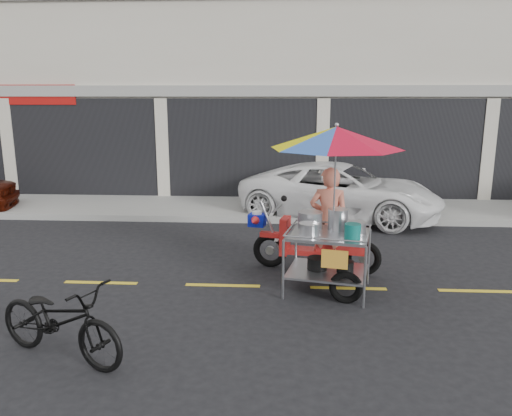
{
  "coord_description": "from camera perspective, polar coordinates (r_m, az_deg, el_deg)",
  "views": [
    {
      "loc": [
        -1.02,
        -7.49,
        2.99
      ],
      "look_at": [
        -1.5,
        0.6,
        1.15
      ],
      "focal_mm": 35.0,
      "sensor_mm": 36.0,
      "label": 1
    }
  ],
  "objects": [
    {
      "name": "ground",
      "position": [
        8.13,
        10.49,
        -9.02
      ],
      "size": [
        90.0,
        90.0,
        0.0
      ],
      "primitive_type": "plane",
      "color": "black"
    },
    {
      "name": "sidewalk",
      "position": [
        13.35,
        7.7,
        0.06
      ],
      "size": [
        45.0,
        3.0,
        0.15
      ],
      "primitive_type": "cube",
      "color": "gray",
      "rests_on": "ground"
    },
    {
      "name": "shophouse_block",
      "position": [
        18.52,
        16.0,
        16.17
      ],
      "size": [
        36.0,
        8.11,
        10.4
      ],
      "color": "beige",
      "rests_on": "ground"
    },
    {
      "name": "centerline",
      "position": [
        8.13,
        10.49,
        -8.99
      ],
      "size": [
        42.0,
        0.1,
        0.01
      ],
      "primitive_type": "cube",
      "color": "gold",
      "rests_on": "ground"
    },
    {
      "name": "white_pickup",
      "position": [
        12.48,
        9.66,
        1.93
      ],
      "size": [
        5.35,
        3.74,
        1.36
      ],
      "primitive_type": "imported",
      "rotation": [
        0.0,
        0.0,
        1.23
      ],
      "color": "white",
      "rests_on": "ground"
    },
    {
      "name": "near_bicycle",
      "position": [
        6.24,
        -21.52,
        -11.83
      ],
      "size": [
        1.94,
        1.3,
        0.96
      ],
      "primitive_type": "imported",
      "rotation": [
        0.0,
        0.0,
        1.17
      ],
      "color": "black",
      "rests_on": "ground"
    },
    {
      "name": "food_vendor_rig",
      "position": [
        7.87,
        8.56,
        2.74
      ],
      "size": [
        2.58,
        2.44,
        2.6
      ],
      "rotation": [
        0.0,
        0.0,
        -0.21
      ],
      "color": "black",
      "rests_on": "ground"
    }
  ]
}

